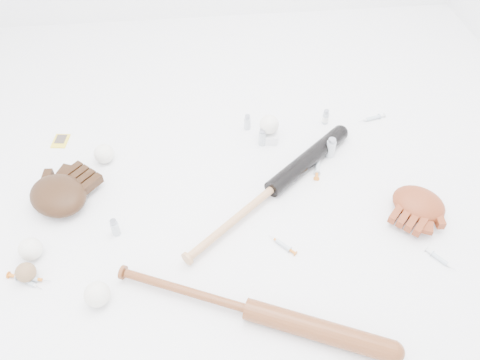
{
  "coord_description": "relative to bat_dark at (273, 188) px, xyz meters",
  "views": [
    {
      "loc": [
        -0.08,
        -1.15,
        1.37
      ],
      "look_at": [
        0.05,
        0.08,
        0.06
      ],
      "focal_mm": 35.0,
      "sensor_mm": 36.0,
      "label": 1
    }
  ],
  "objects": [
    {
      "name": "syringe_5",
      "position": [
        -0.87,
        -0.29,
        -0.02
      ],
      "size": [
        0.17,
        0.07,
        0.02
      ],
      "primitive_type": null,
      "rotation": [
        0.0,
        0.0,
        -0.27
      ],
      "color": "#ADBCC6",
      "rests_on": "ground"
    },
    {
      "name": "baseball_mid",
      "position": [
        -0.63,
        -0.4,
        0.01
      ],
      "size": [
        0.08,
        0.08,
        0.08
      ],
      "primitive_type": "sphere",
      "color": "white",
      "rests_on": "ground"
    },
    {
      "name": "baseball_upper",
      "position": [
        -0.66,
        0.26,
        0.01
      ],
      "size": [
        0.08,
        0.08,
        0.08
      ],
      "primitive_type": "sphere",
      "color": "white",
      "rests_on": "ground"
    },
    {
      "name": "bat_dark",
      "position": [
        0.0,
        0.0,
        0.0
      ],
      "size": [
        0.77,
        0.67,
        0.07
      ],
      "primitive_type": null,
      "rotation": [
        0.0,
        0.0,
        0.71
      ],
      "color": "black",
      "rests_on": "ground"
    },
    {
      "name": "syringe_2",
      "position": [
        0.21,
        0.12,
        -0.02
      ],
      "size": [
        0.07,
        0.17,
        0.02
      ],
      "primitive_type": null,
      "rotation": [
        0.0,
        0.0,
        1.29
      ],
      "color": "#ADBCC6",
      "rests_on": "ground"
    },
    {
      "name": "bat_wood",
      "position": [
        -0.15,
        -0.5,
        -0.0
      ],
      "size": [
        0.88,
        0.44,
        0.07
      ],
      "primitive_type": null,
      "rotation": [
        0.0,
        0.0,
        -0.42
      ],
      "color": "brown",
      "rests_on": "ground"
    },
    {
      "name": "syringe_3",
      "position": [
        0.53,
        -0.36,
        -0.03
      ],
      "size": [
        0.09,
        0.12,
        0.02
      ],
      "primitive_type": null,
      "rotation": [
        0.0,
        0.0,
        -0.96
      ],
      "color": "#ADBCC6",
      "rests_on": "ground"
    },
    {
      "name": "syringe_0",
      "position": [
        -0.87,
        -0.3,
        -0.03
      ],
      "size": [
        0.12,
        0.09,
        0.02
      ],
      "primitive_type": null,
      "rotation": [
        0.0,
        0.0,
        -0.6
      ],
      "color": "#ADBCC6",
      "rests_on": "ground"
    },
    {
      "name": "vial_1",
      "position": [
        -0.05,
        0.4,
        0.0
      ],
      "size": [
        0.03,
        0.03,
        0.07
      ],
      "primitive_type": "cylinder",
      "color": "#B1BAC2",
      "rests_on": "ground"
    },
    {
      "name": "vial_2",
      "position": [
        0.0,
        0.29,
        0.01
      ],
      "size": [
        0.03,
        0.03,
        0.08
      ],
      "primitive_type": "cylinder",
      "color": "#B1BAC2",
      "rests_on": "ground"
    },
    {
      "name": "vial_0",
      "position": [
        0.3,
        0.4,
        0.0
      ],
      "size": [
        0.03,
        0.03,
        0.07
      ],
      "primitive_type": "cylinder",
      "color": "#B1BAC2",
      "rests_on": "ground"
    },
    {
      "name": "baseball_left",
      "position": [
        -0.87,
        -0.19,
        0.01
      ],
      "size": [
        0.08,
        0.08,
        0.08
      ],
      "primitive_type": "sphere",
      "color": "white",
      "rests_on": "ground"
    },
    {
      "name": "glove_dark",
      "position": [
        -0.81,
        0.04,
        0.01
      ],
      "size": [
        0.39,
        0.39,
        0.1
      ],
      "primitive_type": null,
      "rotation": [
        0.0,
        0.0,
        -0.73
      ],
      "color": "black",
      "rests_on": "ground"
    },
    {
      "name": "vial_4",
      "position": [
        -0.59,
        -0.13,
        0.0
      ],
      "size": [
        0.03,
        0.03,
        0.07
      ],
      "primitive_type": "cylinder",
      "color": "#B1BAC2",
      "rests_on": "ground"
    },
    {
      "name": "syringe_4",
      "position": [
        0.53,
        0.4,
        -0.03
      ],
      "size": [
        0.15,
        0.06,
        0.02
      ],
      "primitive_type": null,
      "rotation": [
        0.0,
        0.0,
        3.38
      ],
      "color": "#ADBCC6",
      "rests_on": "ground"
    },
    {
      "name": "baseball_on_pedestal",
      "position": [
        0.03,
        0.32,
        0.05
      ],
      "size": [
        0.08,
        0.08,
        0.08
      ],
      "primitive_type": "sphere",
      "color": "white",
      "rests_on": "pedestal"
    },
    {
      "name": "trading_card",
      "position": [
        -0.87,
        0.4,
        -0.03
      ],
      "size": [
        0.08,
        0.1,
        0.0
      ],
      "primitive_type": "cube",
      "rotation": [
        0.0,
        0.0,
        -0.14
      ],
      "color": "yellow",
      "rests_on": "ground"
    },
    {
      "name": "baseball_aged",
      "position": [
        -0.87,
        -0.28,
        -0.0
      ],
      "size": [
        0.07,
        0.07,
        0.07
      ],
      "primitive_type": "sphere",
      "color": "olive",
      "rests_on": "ground"
    },
    {
      "name": "vial_3",
      "position": [
        0.27,
        0.19,
        0.01
      ],
      "size": [
        0.04,
        0.04,
        0.09
      ],
      "primitive_type": "cylinder",
      "color": "#B1BAC2",
      "rests_on": "ground"
    },
    {
      "name": "syringe_1",
      "position": [
        -0.0,
        -0.25,
        -0.03
      ],
      "size": [
        0.11,
        0.11,
        0.02
      ],
      "primitive_type": null,
      "rotation": [
        0.0,
        0.0,
        2.31
      ],
      "color": "#ADBCC6",
      "rests_on": "ground"
    },
    {
      "name": "pedestal",
      "position": [
        0.03,
        0.32,
        -0.01
      ],
      "size": [
        0.09,
        0.09,
        0.04
      ],
      "primitive_type": "cube",
      "rotation": [
        0.0,
        0.0,
        -0.19
      ],
      "color": "white",
      "rests_on": "ground"
    },
    {
      "name": "glove_tan",
      "position": [
        0.53,
        -0.14,
        0.01
      ],
      "size": [
        0.33,
        0.33,
        0.08
      ],
      "primitive_type": null,
      "rotation": [
        0.0,
        0.0,
        2.39
      ],
      "color": "maroon",
      "rests_on": "ground"
    }
  ]
}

